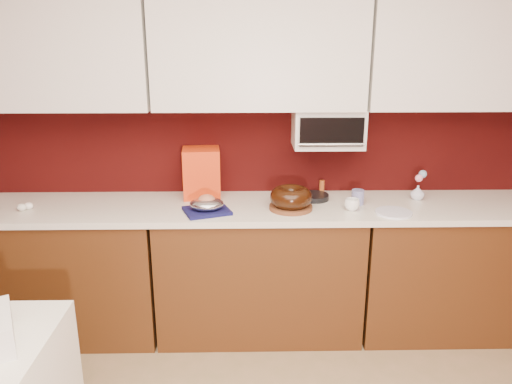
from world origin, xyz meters
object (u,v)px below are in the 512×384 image
Objects in this scene: toaster_oven at (328,128)px; flower_vase at (418,192)px; pandoro_box at (202,173)px; blue_jar at (358,197)px; bundt_cake at (291,197)px; foil_ham_nest at (207,204)px; coffee_mug at (352,203)px.

toaster_oven is 4.10× the size of flower_vase.
toaster_oven is 1.36× the size of pandoro_box.
blue_jar is 0.87× the size of flower_vase.
toaster_oven is 0.74m from flower_vase.
bundt_cake is 1.25× the size of foil_ham_nest.
blue_jar is at bearing -15.25° from pandoro_box.
toaster_oven reaches higher than coffee_mug.
bundt_cake is (-0.25, -0.25, -0.39)m from toaster_oven.
pandoro_box reaches higher than bundt_cake.
foil_ham_nest is (-0.78, -0.30, -0.42)m from toaster_oven.
toaster_oven is 1.71× the size of bundt_cake.
bundt_cake is 0.38m from coffee_mug.
coffee_mug is (0.96, -0.31, -0.12)m from pandoro_box.
coffee_mug is at bearing -3.97° from bundt_cake.
flower_vase is (1.39, 0.23, -0.00)m from foil_ham_nest.
blue_jar reaches higher than coffee_mug.
bundt_cake is 0.53m from foil_ham_nest.
foil_ham_nest is 2.20× the size of blue_jar.
bundt_cake reaches higher than foil_ham_nest.
pandoro_box is at bearing 177.78° from toaster_oven.
bundt_cake is 0.79× the size of pandoro_box.
foil_ham_nest reaches higher than coffee_mug.
pandoro_box is at bearing 154.24° from bundt_cake.
toaster_oven reaches higher than flower_vase.
flower_vase is at bearing 11.93° from bundt_cake.
bundt_cake is at bearing 5.42° from foil_ham_nest.
pandoro_box is 3.72× the size of coffee_mug.
flower_vase reaches higher than foil_ham_nest.
toaster_oven is 0.93m from foil_ham_nest.
bundt_cake is at bearing -30.53° from pandoro_box.
pandoro_box is at bearing 99.59° from foil_ham_nest.
flower_vase reaches higher than blue_jar.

